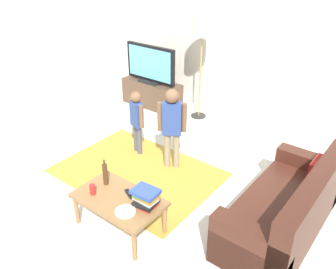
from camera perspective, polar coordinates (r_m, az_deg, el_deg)
ground at (r=4.75m, az=-4.52°, el=-9.68°), size 7.80×7.80×0.00m
wall_back at (r=6.45m, az=13.60°, el=13.68°), size 6.00×0.12×2.70m
area_rug at (r=5.18m, az=-4.83°, el=-5.95°), size 2.20×1.60×0.01m
tv_stand at (r=7.11m, az=-2.56°, el=6.44°), size 1.20×0.44×0.50m
tv at (r=6.89m, az=-2.79°, el=11.03°), size 1.10×0.28×0.71m
couch at (r=4.27m, az=18.58°, el=-11.54°), size 0.80×1.80×0.86m
floor_lamp at (r=6.26m, az=5.43°, el=15.73°), size 0.36×0.36×1.78m
child_near_tv at (r=5.36m, az=-4.97°, el=2.79°), size 0.32×0.18×1.00m
child_center at (r=4.93m, az=0.64°, el=1.98°), size 0.35×0.26×1.20m
coffee_table at (r=4.09m, az=-7.79°, el=-10.48°), size 1.00×0.60×0.42m
book_stack at (r=3.87m, az=-3.53°, el=-9.89°), size 0.29×0.24×0.21m
bottle at (r=4.21m, az=-9.91°, el=-6.17°), size 0.06×0.06×0.33m
tv_remote at (r=4.09m, az=-6.15°, el=-9.32°), size 0.17×0.11×0.02m
soda_can at (r=4.14m, az=-11.86°, el=-8.52°), size 0.07×0.07×0.12m
plate at (r=3.87m, az=-6.76°, el=-12.01°), size 0.22×0.22×0.02m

